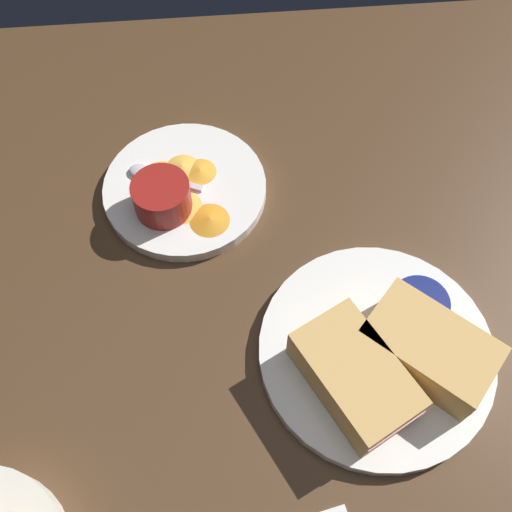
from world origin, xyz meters
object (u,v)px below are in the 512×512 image
object	(u,v)px
plate_sandwich_main	(376,352)
spoon_by_dark_ramekin	(373,334)
sandwich_half_near	(355,376)
ramekin_light_gravy	(162,196)
plate_chips_companion	(185,189)
spoon_by_gravy_ramekin	(151,174)
ramekin_dark_sauce	(417,309)
sandwich_half_far	(428,348)

from	to	relation	value
plate_sandwich_main	spoon_by_dark_ramekin	bearing A→B (deg)	9.01
sandwich_half_near	ramekin_light_gravy	world-z (taller)	sandwich_half_near
plate_chips_companion	spoon_by_gravy_ramekin	distance (cm)	4.65
plate_sandwich_main	ramekin_dark_sauce	bearing A→B (deg)	-53.57
sandwich_half_near	ramekin_dark_sauce	world-z (taller)	sandwich_half_near
sandwich_half_near	plate_sandwich_main	bearing A→B (deg)	-44.57
sandwich_half_far	spoon_by_dark_ramekin	bearing A→B (deg)	60.22
plate_chips_companion	ramekin_light_gravy	size ratio (longest dim) A/B	2.93
plate_sandwich_main	sandwich_half_near	xyz separation A→B (cm)	(-3.42, 3.37, 3.20)
sandwich_half_near	ramekin_light_gravy	size ratio (longest dim) A/B	2.15
ramekin_dark_sauce	plate_chips_companion	distance (cm)	31.76
spoon_by_dark_ramekin	sandwich_half_near	bearing A→B (deg)	148.16
ramekin_dark_sauce	sandwich_half_far	bearing A→B (deg)	-179.10
sandwich_half_far	spoon_by_dark_ramekin	xyz separation A→B (cm)	(2.81, 4.90, -2.04)
plate_sandwich_main	ramekin_light_gravy	distance (cm)	30.46
ramekin_dark_sauce	plate_chips_companion	xyz separation A→B (cm)	(20.12, 24.41, -2.90)
spoon_by_gravy_ramekin	spoon_by_dark_ramekin	bearing A→B (deg)	-135.00
plate_chips_companion	ramekin_dark_sauce	bearing A→B (deg)	-129.50
spoon_by_dark_ramekin	ramekin_light_gravy	world-z (taller)	ramekin_light_gravy
spoon_by_dark_ramekin	plate_chips_companion	xyz separation A→B (cm)	(21.90, 19.58, -1.16)
ramekin_dark_sauce	sandwich_half_near	bearing A→B (deg)	130.55
plate_sandwich_main	spoon_by_gravy_ramekin	distance (cm)	34.86
plate_chips_companion	spoon_by_gravy_ramekin	bearing A→B (deg)	66.39
sandwich_half_near	ramekin_dark_sauce	size ratio (longest dim) A/B	2.43
sandwich_half_near	ramekin_light_gravy	xyz separation A→B (cm)	(23.85, 19.01, -0.15)
plate_sandwich_main	spoon_by_dark_ramekin	world-z (taller)	spoon_by_dark_ramekin
ramekin_dark_sauce	plate_chips_companion	world-z (taller)	ramekin_dark_sauce
sandwich_half_near	sandwich_half_far	distance (cm)	8.32
sandwich_half_far	spoon_by_gravy_ramekin	xyz separation A→B (cm)	(26.51, 28.61, -2.04)
ramekin_dark_sauce	spoon_by_dark_ramekin	distance (cm)	5.43
plate_chips_companion	spoon_by_gravy_ramekin	size ratio (longest dim) A/B	2.12
sandwich_half_far	ramekin_dark_sauce	xyz separation A→B (cm)	(4.59, 0.07, -0.30)
spoon_by_dark_ramekin	ramekin_dark_sauce	bearing A→B (deg)	-69.76
sandwich_half_near	plate_chips_companion	xyz separation A→B (cm)	(26.92, 16.46, -3.20)
spoon_by_gravy_ramekin	ramekin_light_gravy	bearing A→B (deg)	-162.08
plate_sandwich_main	ramekin_light_gravy	world-z (taller)	ramekin_light_gravy
sandwich_half_far	plate_chips_companion	size ratio (longest dim) A/B	0.72
sandwich_half_near	spoon_by_dark_ramekin	xyz separation A→B (cm)	(5.02, -3.12, -2.04)
plate_chips_companion	ramekin_light_gravy	distance (cm)	5.02
ramekin_dark_sauce	spoon_by_gravy_ramekin	size ratio (longest dim) A/B	0.64
plate_sandwich_main	ramekin_light_gravy	xyz separation A→B (cm)	(20.43, 22.38, 3.05)
ramekin_light_gravy	spoon_by_dark_ramekin	bearing A→B (deg)	-130.40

